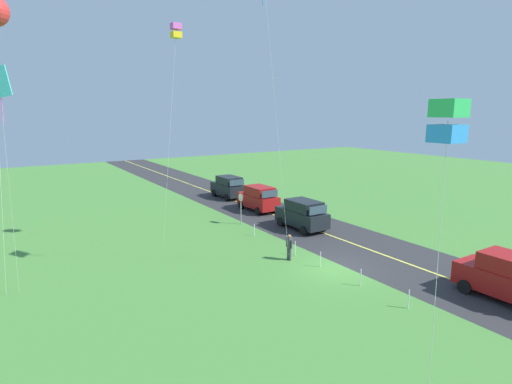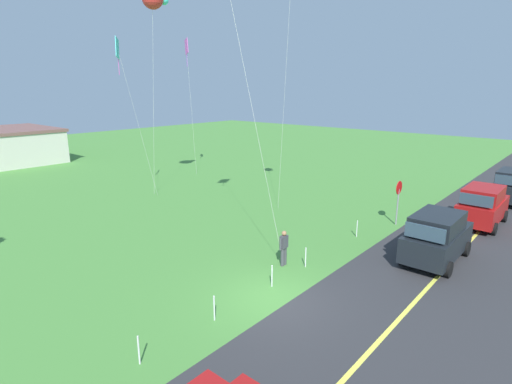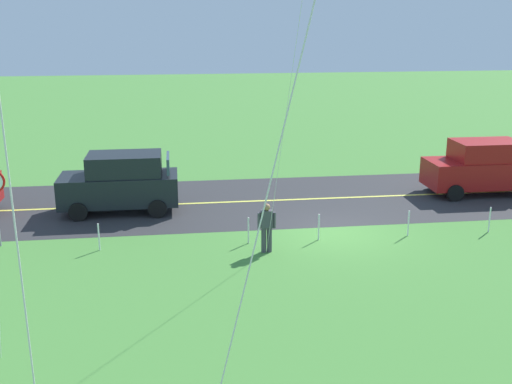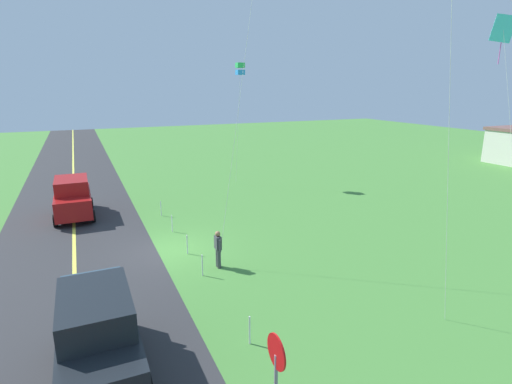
{
  "view_description": "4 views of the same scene",
  "coord_description": "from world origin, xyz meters",
  "px_view_note": "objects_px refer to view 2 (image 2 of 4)",
  "views": [
    {
      "loc": [
        -16.19,
        15.83,
        8.79
      ],
      "look_at": [
        3.67,
        3.21,
        4.18
      ],
      "focal_mm": 28.77,
      "sensor_mm": 36.0,
      "label": 1
    },
    {
      "loc": [
        -10.56,
        -8.14,
        7.58
      ],
      "look_at": [
        3.25,
        3.7,
        2.83
      ],
      "focal_mm": 28.1,
      "sensor_mm": 36.0,
      "label": 2
    },
    {
      "loc": [
        5.3,
        19.63,
        7.24
      ],
      "look_at": [
        3.06,
        2.58,
        2.29
      ],
      "focal_mm": 43.33,
      "sensor_mm": 36.0,
      "label": 3
    },
    {
      "loc": [
        17.23,
        -3.29,
        7.33
      ],
      "look_at": [
        1.54,
        3.72,
        2.78
      ],
      "focal_mm": 27.94,
      "sensor_mm": 36.0,
      "label": 4
    }
  ],
  "objects_px": {
    "car_parked_east_near": "(482,205)",
    "person_adult_near": "(284,247)",
    "kite_blue_mid": "(118,51)",
    "car_suv_foreground": "(437,236)",
    "kite_orange_near": "(187,49)",
    "stop_sign": "(398,194)",
    "car_parked_east_far": "(512,186)"
  },
  "relations": [
    {
      "from": "car_parked_east_near",
      "to": "person_adult_near",
      "type": "relative_size",
      "value": 2.75
    },
    {
      "from": "person_adult_near",
      "to": "kite_blue_mid",
      "type": "distance_m",
      "value": 16.55
    },
    {
      "from": "car_suv_foreground",
      "to": "person_adult_near",
      "type": "relative_size",
      "value": 2.75
    },
    {
      "from": "car_parked_east_near",
      "to": "kite_orange_near",
      "type": "height_order",
      "value": "kite_orange_near"
    },
    {
      "from": "stop_sign",
      "to": "person_adult_near",
      "type": "xyz_separation_m",
      "value": [
        -8.52,
        1.63,
        -0.94
      ]
    },
    {
      "from": "car_parked_east_near",
      "to": "kite_orange_near",
      "type": "distance_m",
      "value": 24.64
    },
    {
      "from": "car_parked_east_far",
      "to": "kite_orange_near",
      "type": "relative_size",
      "value": 0.38
    },
    {
      "from": "person_adult_near",
      "to": "car_parked_east_far",
      "type": "bearing_deg",
      "value": -170.15
    },
    {
      "from": "car_suv_foreground",
      "to": "kite_blue_mid",
      "type": "relative_size",
      "value": 0.41
    },
    {
      "from": "car_parked_east_far",
      "to": "person_adult_near",
      "type": "xyz_separation_m",
      "value": [
        -18.12,
        5.74,
        -0.29
      ]
    },
    {
      "from": "car_suv_foreground",
      "to": "car_parked_east_far",
      "type": "distance_m",
      "value": 13.3
    },
    {
      "from": "kite_blue_mid",
      "to": "car_parked_east_far",
      "type": "bearing_deg",
      "value": -49.23
    },
    {
      "from": "car_suv_foreground",
      "to": "kite_orange_near",
      "type": "xyz_separation_m",
      "value": [
        4.75,
        22.24,
        9.51
      ]
    },
    {
      "from": "kite_blue_mid",
      "to": "person_adult_near",
      "type": "bearing_deg",
      "value": -94.88
    },
    {
      "from": "car_parked_east_far",
      "to": "kite_blue_mid",
      "type": "height_order",
      "value": "kite_blue_mid"
    },
    {
      "from": "stop_sign",
      "to": "car_parked_east_far",
      "type": "bearing_deg",
      "value": -23.17
    },
    {
      "from": "car_parked_east_near",
      "to": "stop_sign",
      "type": "xyz_separation_m",
      "value": [
        -3.1,
        3.65,
        0.65
      ]
    },
    {
      "from": "stop_sign",
      "to": "kite_blue_mid",
      "type": "height_order",
      "value": "kite_blue_mid"
    },
    {
      "from": "kite_orange_near",
      "to": "car_parked_east_near",
      "type": "bearing_deg",
      "value": -84.9
    },
    {
      "from": "car_suv_foreground",
      "to": "car_parked_east_far",
      "type": "bearing_deg",
      "value": -3.69
    },
    {
      "from": "car_parked_east_far",
      "to": "stop_sign",
      "type": "height_order",
      "value": "stop_sign"
    },
    {
      "from": "stop_sign",
      "to": "kite_orange_near",
      "type": "xyz_separation_m",
      "value": [
        1.08,
        18.99,
        8.86
      ]
    },
    {
      "from": "car_suv_foreground",
      "to": "kite_orange_near",
      "type": "height_order",
      "value": "kite_orange_near"
    },
    {
      "from": "car_suv_foreground",
      "to": "car_parked_east_near",
      "type": "height_order",
      "value": "same"
    },
    {
      "from": "car_parked_east_far",
      "to": "car_parked_east_near",
      "type": "xyz_separation_m",
      "value": [
        -6.5,
        0.46,
        0.0
      ]
    },
    {
      "from": "kite_blue_mid",
      "to": "kite_orange_near",
      "type": "height_order",
      "value": "kite_orange_near"
    },
    {
      "from": "kite_blue_mid",
      "to": "kite_orange_near",
      "type": "distance_m",
      "value": 9.14
    },
    {
      "from": "car_parked_east_near",
      "to": "stop_sign",
      "type": "relative_size",
      "value": 1.72
    },
    {
      "from": "kite_blue_mid",
      "to": "kite_orange_near",
      "type": "relative_size",
      "value": 0.92
    },
    {
      "from": "stop_sign",
      "to": "kite_orange_near",
      "type": "bearing_deg",
      "value": 86.74
    },
    {
      "from": "car_suv_foreground",
      "to": "kite_orange_near",
      "type": "bearing_deg",
      "value": 77.95
    },
    {
      "from": "car_parked_east_near",
      "to": "car_parked_east_far",
      "type": "bearing_deg",
      "value": -4.03
    }
  ]
}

